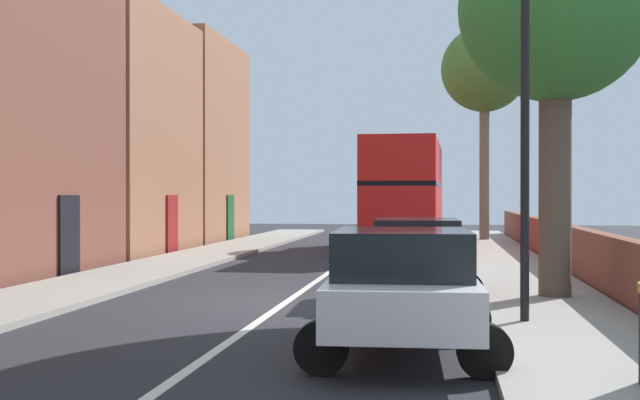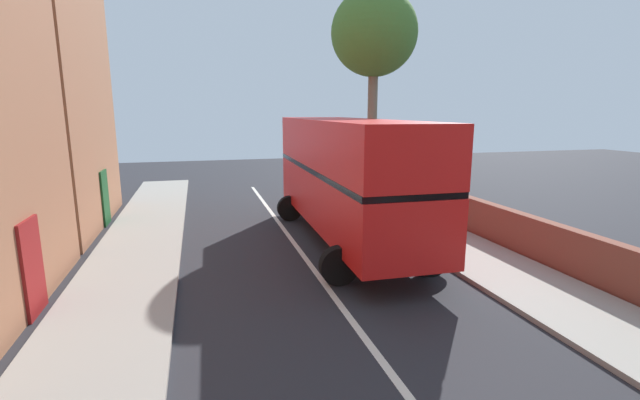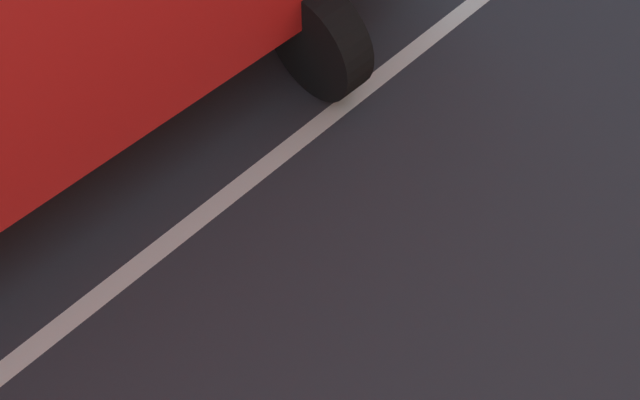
{
  "view_description": "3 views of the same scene",
  "coord_description": "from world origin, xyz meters",
  "views": [
    {
      "loc": [
        2.98,
        -15.39,
        2.1
      ],
      "look_at": [
        -0.89,
        10.36,
        1.94
      ],
      "focal_mm": 44.95,
      "sensor_mm": 36.0,
      "label": 1
    },
    {
      "loc": [
        -2.93,
        1.75,
        4.33
      ],
      "look_at": [
        -0.02,
        12.3,
        2.11
      ],
      "focal_mm": 24.79,
      "sensor_mm": 36.0,
      "label": 2
    },
    {
      "loc": [
        -2.43,
        14.52,
        4.4
      ],
      "look_at": [
        -1.11,
        13.22,
        1.32
      ],
      "focal_mm": 36.29,
      "sensor_mm": 36.0,
      "label": 3
    }
  ],
  "objects": []
}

